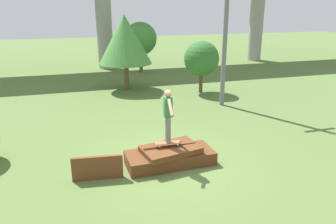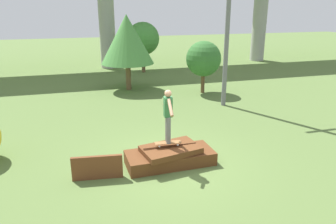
# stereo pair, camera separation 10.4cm
# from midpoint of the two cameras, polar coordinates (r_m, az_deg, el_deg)

# --- Properties ---
(ground_plane) EXTENTS (80.00, 80.00, 0.00)m
(ground_plane) POSITION_cam_midpoint_polar(r_m,az_deg,el_deg) (9.55, 0.66, -8.98)
(ground_plane) COLOR #567038
(scrap_pile) EXTENTS (2.52, 1.27, 0.58)m
(scrap_pile) POSITION_cam_midpoint_polar(r_m,az_deg,el_deg) (9.43, 0.68, -7.67)
(scrap_pile) COLOR #5B3319
(scrap_pile) RESTS_ON ground_plane
(scrap_plank_loose) EXTENTS (1.31, 0.25, 0.65)m
(scrap_plank_loose) POSITION_cam_midpoint_polar(r_m,az_deg,el_deg) (8.82, -11.87, -9.45)
(scrap_plank_loose) COLOR brown
(scrap_plank_loose) RESTS_ON ground_plane
(skateboard) EXTENTS (0.76, 0.27, 0.09)m
(skateboard) POSITION_cam_midpoint_polar(r_m,az_deg,el_deg) (9.26, 0.32, -5.38)
(skateboard) COLOR brown
(skateboard) RESTS_ON scrap_pile
(skater) EXTENTS (0.24, 1.13, 1.52)m
(skater) POSITION_cam_midpoint_polar(r_m,az_deg,el_deg) (8.95, 0.33, -0.17)
(skater) COLOR slate
(skater) RESTS_ON skateboard
(utility_pole) EXTENTS (1.30, 0.20, 7.40)m
(utility_pole) POSITION_cam_midpoint_polar(r_m,az_deg,el_deg) (14.56, 10.60, 15.77)
(utility_pole) COLOR slate
(utility_pole) RESTS_ON ground_plane
(tree_behind_left) EXTENTS (2.76, 2.76, 3.92)m
(tree_behind_left) POSITION_cam_midpoint_polar(r_m,az_deg,el_deg) (17.44, -6.98, 12.44)
(tree_behind_left) COLOR brown
(tree_behind_left) RESTS_ON ground_plane
(tree_behind_right) EXTENTS (2.16, 2.16, 3.32)m
(tree_behind_right) POSITION_cam_midpoint_polar(r_m,az_deg,el_deg) (22.24, -4.25, 12.60)
(tree_behind_right) COLOR brown
(tree_behind_right) RESTS_ON ground_plane
(tree_mid_back) EXTENTS (1.78, 1.78, 2.66)m
(tree_mid_back) POSITION_cam_midpoint_polar(r_m,az_deg,el_deg) (16.88, 6.39, 9.18)
(tree_mid_back) COLOR brown
(tree_mid_back) RESTS_ON ground_plane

